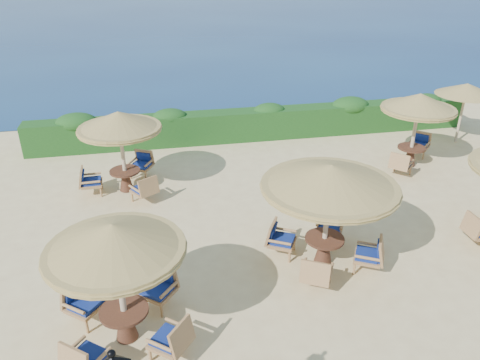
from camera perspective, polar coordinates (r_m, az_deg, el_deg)
ground at (r=13.25m, az=9.12°, el=-6.00°), size 120.00×120.00×0.00m
hedge at (r=19.22m, az=2.07°, el=6.81°), size 18.00×0.90×1.20m
extra_parasol at (r=20.29m, az=25.90°, el=9.91°), size 2.30×2.30×2.41m
cafe_set_0 at (r=9.05m, az=-14.72°, el=-10.01°), size 2.63×2.63×2.65m
cafe_set_1 at (r=11.03m, az=10.79°, el=-1.65°), size 3.24×3.24×2.65m
cafe_set_3 at (r=14.85m, az=-14.35°, el=5.17°), size 2.70×2.77×2.65m
cafe_set_4 at (r=17.31m, az=20.83°, el=7.62°), size 2.54×2.54×2.65m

